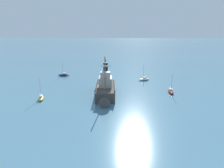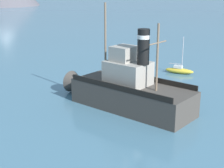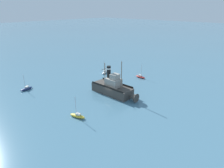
{
  "view_description": "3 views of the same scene",
  "coord_description": "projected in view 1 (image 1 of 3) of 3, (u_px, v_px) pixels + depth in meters",
  "views": [
    {
      "loc": [
        -3.47,
        45.52,
        15.71
      ],
      "look_at": [
        -3.07,
        0.0,
        2.99
      ],
      "focal_mm": 32.0,
      "sensor_mm": 36.0,
      "label": 1
    },
    {
      "loc": [
        -26.33,
        -19.43,
        11.83
      ],
      "look_at": [
        -0.3,
        2.85,
        1.52
      ],
      "focal_mm": 55.0,
      "sensor_mm": 36.0,
      "label": 2
    },
    {
      "loc": [
        36.17,
        34.25,
        22.87
      ],
      "look_at": [
        -0.98,
        -0.19,
        3.17
      ],
      "focal_mm": 32.0,
      "sensor_mm": 36.0,
      "label": 3
    }
  ],
  "objects": [
    {
      "name": "sailboat_white",
      "position": [
        144.0,
        79.0,
        62.32
      ],
      "size": [
        3.94,
        2.37,
        4.9
      ],
      "color": "white",
      "rests_on": "ground"
    },
    {
      "name": "old_tugboat",
      "position": [
        106.0,
        89.0,
        47.65
      ],
      "size": [
        4.57,
        14.44,
        9.9
      ],
      "color": "#423D38",
      "rests_on": "ground"
    },
    {
      "name": "ground_plane",
      "position": [
        99.0,
        96.0,
        48.09
      ],
      "size": [
        600.0,
        600.0,
        0.0
      ],
      "primitive_type": "plane",
      "color": "#477289"
    },
    {
      "name": "sailboat_yellow",
      "position": [
        41.0,
        98.0,
        45.63
      ],
      "size": [
        2.08,
        3.96,
        4.9
      ],
      "color": "gold",
      "rests_on": "ground"
    },
    {
      "name": "sailboat_red",
      "position": [
        171.0,
        91.0,
        50.31
      ],
      "size": [
        1.31,
        3.85,
        4.9
      ],
      "color": "#B22823",
      "rests_on": "ground"
    },
    {
      "name": "sailboat_navy",
      "position": [
        64.0,
        75.0,
        68.23
      ],
      "size": [
        3.91,
        1.59,
        4.9
      ],
      "color": "navy",
      "rests_on": "ground"
    }
  ]
}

